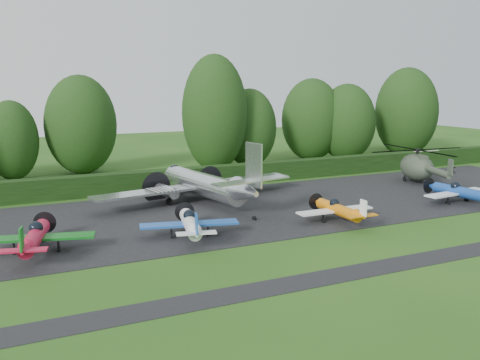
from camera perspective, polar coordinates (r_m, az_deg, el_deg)
name	(u,v)px	position (r m, az deg, el deg)	size (l,w,h in m)	color
ground	(325,240)	(36.87, 9.02, -6.30)	(160.00, 160.00, 0.00)	#214C15
apron	(257,208)	(45.16, 1.83, -3.04)	(70.00, 18.00, 0.01)	black
taxiway_verge	(384,267)	(32.37, 15.10, -8.94)	(70.00, 2.00, 0.00)	black
hedgerow	(208,186)	(54.93, -3.45, -0.62)	(90.00, 1.60, 2.00)	black
transport_plane	(204,184)	(46.54, -3.83, -0.47)	(19.42, 14.89, 6.22)	silver
light_plane_red	(35,237)	(35.36, -21.07, -5.71)	(7.07, 7.44, 2.72)	#BC1133
light_plane_white	(190,223)	(36.51, -5.35, -4.62)	(6.75, 7.09, 2.59)	white
light_plane_orange	(338,209)	(41.20, 10.42, -3.11)	(6.25, 6.57, 2.40)	orange
light_plane_blue	(461,192)	(50.35, 22.47, -1.17)	(6.79, 7.14, 2.61)	#184395
helicopter	(417,165)	(59.07, 18.39, 1.55)	(11.19, 13.10, 3.60)	#343C2E
sign_board	(426,156)	(70.47, 19.25, 2.43)	(3.67, 0.14, 2.06)	#3F3326
tree_1	(407,115)	(86.96, 17.41, 6.59)	(6.96, 6.96, 10.74)	black
tree_3	(347,122)	(73.27, 11.31, 6.04)	(7.68, 7.68, 10.28)	black
tree_4	(12,141)	(62.50, -23.18, 3.89)	(5.62, 5.62, 8.62)	black
tree_5	(406,112)	(79.45, 17.32, 6.90)	(8.69, 8.69, 12.50)	black
tree_7	(215,113)	(63.14, -2.73, 7.10)	(7.68, 7.68, 13.71)	black
tree_8	(311,120)	(72.66, 7.63, 6.39)	(8.01, 8.01, 10.98)	black
tree_9	(249,128)	(66.51, 1.00, 5.56)	(6.71, 6.71, 9.73)	black
tree_10	(81,125)	(63.95, -16.63, 5.65)	(8.08, 8.08, 11.33)	black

